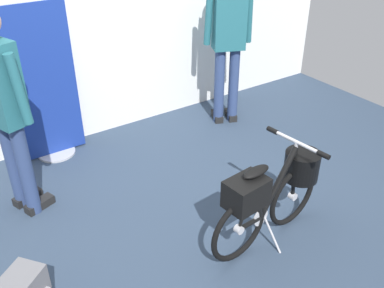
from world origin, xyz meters
TOP-DOWN VIEW (x-y plane):
  - ground_plane at (0.00, 0.00)m, footprint 6.12×6.12m
  - floor_banner_stand at (-0.57, 1.50)m, footprint 0.60×0.36m
  - folding_bike_foreground at (0.36, -0.55)m, footprint 1.08×0.53m
  - visitor_near_wall at (-1.04, 0.81)m, footprint 0.35×0.51m
  - visitor_browsing at (1.26, 1.13)m, footprint 0.49×0.36m

SIDE VIEW (x-z plane):
  - ground_plane at x=0.00m, z-range 0.00..0.00m
  - folding_bike_foreground at x=0.36m, z-range 0.03..0.80m
  - floor_banner_stand at x=-0.57m, z-range -0.09..1.38m
  - visitor_near_wall at x=-1.04m, z-range 0.12..1.75m
  - visitor_browsing at x=1.26m, z-range 0.14..1.87m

